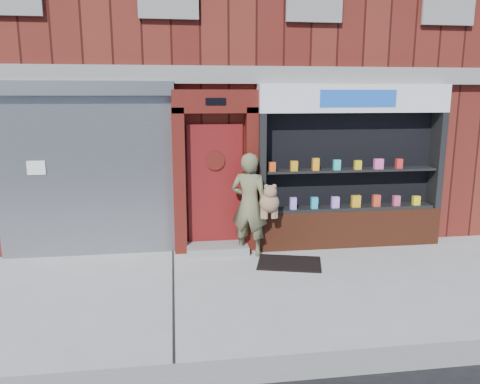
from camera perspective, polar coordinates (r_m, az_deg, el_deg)
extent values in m
plane|color=#9E9E99|center=(7.12, 4.70, -11.55)|extent=(80.00, 80.00, 0.00)
cube|color=gray|center=(5.25, 10.24, -20.05)|extent=(60.00, 0.30, 0.12)
cube|color=#541913|center=(12.51, -1.35, 17.21)|extent=(12.00, 8.00, 8.00)
cube|color=gray|center=(8.42, 2.09, 14.06)|extent=(12.00, 0.16, 0.30)
cube|color=gray|center=(8.56, -18.21, 1.68)|extent=(3.00, 0.10, 2.80)
cube|color=slate|center=(8.38, -18.96, 11.89)|extent=(3.10, 0.30, 0.24)
cube|color=white|center=(8.64, -23.60, 2.72)|extent=(0.30, 0.01, 0.24)
cube|color=#4A110C|center=(8.36, -7.41, 1.25)|extent=(0.22, 0.28, 2.60)
cube|color=#4A110C|center=(8.48, 1.41, 1.49)|extent=(0.22, 0.28, 2.60)
cube|color=#4A110C|center=(8.26, -3.08, 10.97)|extent=(1.50, 0.28, 0.40)
cube|color=black|center=(8.11, -2.98, 10.96)|extent=(0.35, 0.01, 0.12)
cube|color=maroon|center=(8.52, -3.03, 0.85)|extent=(1.00, 0.06, 2.20)
cylinder|color=black|center=(8.41, -3.04, 3.81)|extent=(0.28, 0.02, 0.28)
cylinder|color=#4A110C|center=(8.40, -3.03, 3.80)|extent=(0.34, 0.02, 0.34)
cube|color=gray|center=(8.55, -2.79, -6.92)|extent=(1.10, 0.55, 0.15)
cube|color=slate|center=(8.31, 1.58, 1.99)|extent=(0.10, 0.02, 0.18)
cube|color=maroon|center=(9.12, 13.01, -4.20)|extent=(3.50, 0.40, 0.70)
cube|color=black|center=(8.40, 2.56, 3.46)|extent=(0.12, 0.40, 1.80)
cube|color=black|center=(9.61, 22.82, 3.61)|extent=(0.12, 0.40, 1.80)
cube|color=black|center=(9.04, 12.95, 3.76)|extent=(3.30, 0.03, 1.80)
cube|color=black|center=(9.03, 13.12, -1.88)|extent=(3.20, 0.36, 0.06)
cube|color=black|center=(8.89, 13.33, 2.64)|extent=(3.20, 0.36, 0.04)
cube|color=white|center=(8.78, 13.74, 11.04)|extent=(3.50, 0.40, 0.50)
cube|color=blue|center=(8.59, 14.25, 11.00)|extent=(1.40, 0.01, 0.30)
cube|color=#28CCCA|center=(8.50, 3.88, -1.48)|extent=(0.14, 0.09, 0.22)
cube|color=#A882EA|center=(8.59, 6.49, -1.39)|extent=(0.11, 0.09, 0.22)
cube|color=#28ABC9|center=(8.70, 9.04, -1.32)|extent=(0.12, 0.09, 0.21)
cube|color=#C385F0|center=(8.82, 11.53, -1.23)|extent=(0.14, 0.09, 0.21)
cube|color=gold|center=(8.96, 13.94, -1.10)|extent=(0.16, 0.09, 0.22)
cube|color=red|center=(9.12, 16.27, -1.01)|extent=(0.14, 0.09, 0.22)
cube|color=#D1456C|center=(9.29, 18.52, -1.00)|extent=(0.13, 0.09, 0.19)
cube|color=yellow|center=(9.48, 20.68, -0.98)|extent=(0.13, 0.09, 0.17)
cube|color=#E65118|center=(8.37, 3.94, 3.09)|extent=(0.11, 0.09, 0.17)
cube|color=orange|center=(8.46, 6.60, 3.17)|extent=(0.12, 0.09, 0.18)
cube|color=orange|center=(8.56, 9.20, 3.35)|extent=(0.12, 0.09, 0.22)
cube|color=#28CACA|center=(8.69, 11.72, 3.26)|extent=(0.12, 0.09, 0.18)
cube|color=yellow|center=(8.84, 14.16, 3.22)|extent=(0.12, 0.09, 0.17)
cube|color=#F953A5|center=(9.00, 16.53, 3.31)|extent=(0.17, 0.09, 0.19)
cube|color=red|center=(9.17, 18.80, 3.29)|extent=(0.11, 0.09, 0.18)
imported|color=#656542|center=(8.24, 1.14, -1.52)|extent=(0.80, 0.70, 1.84)
sphere|color=#866143|center=(8.09, 3.61, -1.32)|extent=(0.34, 0.34, 0.34)
sphere|color=#866143|center=(7.99, 3.71, 0.03)|extent=(0.23, 0.23, 0.23)
sphere|color=#866143|center=(7.96, 3.23, 0.66)|extent=(0.08, 0.08, 0.08)
sphere|color=#866143|center=(7.99, 4.20, 0.69)|extent=(0.08, 0.08, 0.08)
cylinder|color=#866143|center=(8.11, 2.80, -2.53)|extent=(0.08, 0.08, 0.21)
cylinder|color=#866143|center=(8.16, 4.38, -2.47)|extent=(0.08, 0.08, 0.21)
cylinder|color=#866143|center=(8.10, 3.15, -2.55)|extent=(0.08, 0.08, 0.21)
cylinder|color=#866143|center=(8.12, 4.10, -2.52)|extent=(0.08, 0.08, 0.21)
cube|color=black|center=(8.06, 6.03, -8.62)|extent=(1.22, 1.00, 0.03)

